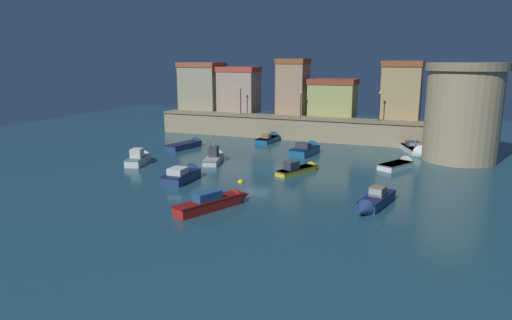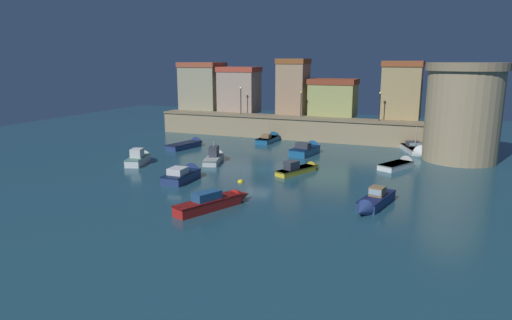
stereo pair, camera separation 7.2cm
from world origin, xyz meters
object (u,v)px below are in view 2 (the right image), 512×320
fortress_tower (463,112)px  moored_boat_1 (301,168)px  quay_lamp_1 (301,100)px  moored_boat_4 (401,164)px  moored_boat_6 (417,150)px  quay_lamp_0 (241,96)px  moored_boat_10 (216,201)px  moored_boat_2 (140,158)px  quay_lamp_2 (380,102)px  moored_boat_5 (270,138)px  moored_boat_0 (373,202)px  moored_boat_3 (308,149)px  moored_boat_8 (190,144)px  mooring_buoy_0 (241,182)px  moored_boat_7 (185,174)px  moored_boat_9 (215,156)px

fortress_tower → moored_boat_1: fortress_tower is taller
quay_lamp_1 → moored_boat_4: bearing=-40.3°
moored_boat_6 → quay_lamp_0: bearing=-121.1°
moored_boat_1 → moored_boat_10: (-2.60, -12.37, 0.13)m
moored_boat_2 → moored_boat_10: size_ratio=0.78×
quay_lamp_2 → moored_boat_1: quay_lamp_2 is taller
moored_boat_10 → moored_boat_2: bearing=77.8°
moored_boat_5 → moored_boat_10: 27.59m
moored_boat_6 → moored_boat_10: moored_boat_6 is taller
moored_boat_4 → moored_boat_5: size_ratio=0.94×
moored_boat_0 → moored_boat_3: moored_boat_3 is taller
moored_boat_2 → moored_boat_3: 18.30m
quay_lamp_2 → moored_boat_0: bearing=-83.3°
moored_boat_3 → moored_boat_4: moored_boat_3 is taller
quay_lamp_2 → moored_boat_4: (3.74, -11.65, -5.01)m
quay_lamp_2 → moored_boat_3: size_ratio=0.64×
fortress_tower → moored_boat_1: size_ratio=1.77×
quay_lamp_0 → moored_boat_5: size_ratio=0.69×
quay_lamp_1 → moored_boat_0: bearing=-63.0°
quay_lamp_1 → moored_boat_10: bearing=-84.9°
quay_lamp_1 → moored_boat_5: 6.38m
quay_lamp_2 → moored_boat_10: 30.86m
moored_boat_3 → moored_boat_4: (10.27, -3.07, -0.19)m
moored_boat_5 → moored_boat_8: (-7.62, -7.54, -0.01)m
moored_boat_8 → mooring_buoy_0: moored_boat_8 is taller
moored_boat_5 → quay_lamp_2: bearing=-75.6°
quay_lamp_0 → moored_boat_1: size_ratio=0.65×
fortress_tower → moored_boat_3: (-15.58, -2.43, -4.58)m
moored_boat_8 → moored_boat_5: bearing=-33.3°
quay_lamp_2 → moored_boat_3: (-6.53, -8.57, -4.82)m
moored_boat_6 → moored_boat_0: bearing=-26.0°
quay_lamp_2 → quay_lamp_0: bearing=180.0°
moored_boat_6 → moored_boat_8: moored_boat_6 is taller
moored_boat_4 → moored_boat_7: bearing=151.8°
moored_boat_4 → moored_boat_5: bearing=89.2°
moored_boat_1 → quay_lamp_1: bearing=41.2°
moored_boat_5 → quay_lamp_0: bearing=66.9°
moored_boat_6 → moored_boat_10: bearing=-46.6°
quay_lamp_2 → moored_boat_1: (-4.75, -17.22, -4.94)m
quay_lamp_2 → moored_boat_1: bearing=-105.4°
quay_lamp_0 → moored_boat_0: (21.53, -25.45, -4.97)m
moored_boat_0 → moored_boat_7: moored_boat_0 is taller
quay_lamp_1 → moored_boat_7: 24.22m
quay_lamp_2 → mooring_buoy_0: bearing=-110.5°
moored_boat_10 → moored_boat_4: bearing=-8.0°
mooring_buoy_0 → moored_boat_2: bearing=166.2°
moored_boat_5 → moored_boat_6: size_ratio=0.87×
moored_boat_8 → moored_boat_9: moored_boat_9 is taller
quay_lamp_1 → moored_boat_7: size_ratio=0.67×
fortress_tower → moored_boat_6: fortress_tower is taller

